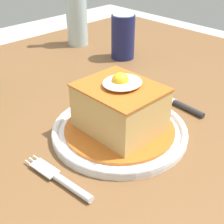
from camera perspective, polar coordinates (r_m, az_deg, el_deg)
dining_table at (r=0.75m, az=-6.89°, el=-5.21°), size 1.30×0.92×0.72m
main_plate at (r=0.59m, az=1.36°, el=-3.31°), size 0.25×0.25×0.02m
sandwich_meal at (r=0.56m, az=1.42°, el=0.43°), size 0.20×0.20×0.11m
fork at (r=0.49m, az=-8.74°, el=-12.17°), size 0.03×0.14×0.01m
knife at (r=0.69m, az=12.02°, el=1.36°), size 0.03×0.17×0.01m
soda_can at (r=0.91m, az=1.98°, el=13.38°), size 0.07×0.07×0.12m
beer_bottle_clear at (r=1.02m, az=-6.40°, el=17.33°), size 0.06×0.06×0.27m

